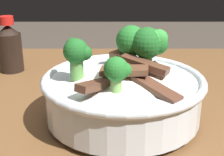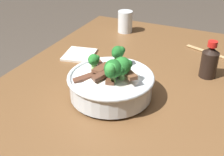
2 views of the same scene
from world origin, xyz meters
The scene contains 6 objects.
dining_table centered at (0.00, 0.00, 0.64)m, with size 1.11×0.79×0.76m.
rice_bowl centered at (0.10, -0.02, 0.81)m, with size 0.24×0.24×0.14m.
drinking_glass centered at (-0.40, -0.19, 0.80)m, with size 0.06×0.06×0.09m.
chopsticks_pair centered at (-0.32, 0.20, 0.76)m, with size 0.09×0.21×0.01m.
soy_sauce_bottle centered at (-0.14, 0.21, 0.81)m, with size 0.05×0.05×0.12m.
folded_napkin centered at (-0.10, -0.25, 0.76)m, with size 0.12×0.11×0.01m, color silver.
Camera 2 is at (0.73, 0.27, 1.22)m, focal length 46.23 mm.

